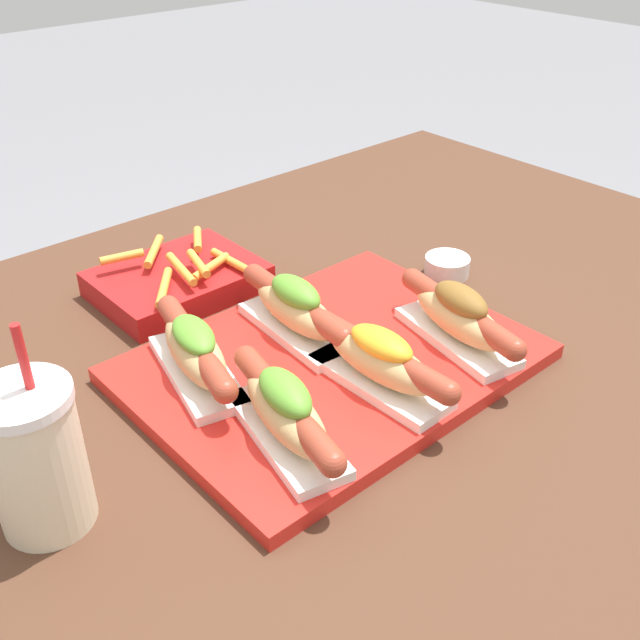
{
  "coord_description": "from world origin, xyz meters",
  "views": [
    {
      "loc": [
        -0.54,
        -0.55,
        1.25
      ],
      "look_at": [
        -0.06,
        -0.01,
        0.8
      ],
      "focal_mm": 42.0,
      "sensor_mm": 36.0,
      "label": 1
    }
  ],
  "objects": [
    {
      "name": "sauce_bowl",
      "position": [
        0.22,
        0.03,
        0.76
      ],
      "size": [
        0.06,
        0.06,
        0.03
      ],
      "color": "silver",
      "rests_on": "patio_table"
    },
    {
      "name": "serving_tray",
      "position": [
        -0.06,
        -0.03,
        0.75
      ],
      "size": [
        0.44,
        0.33,
        0.02
      ],
      "color": "red",
      "rests_on": "patio_table"
    },
    {
      "name": "patio_table",
      "position": [
        0.0,
        0.0,
        0.37
      ],
      "size": [
        1.37,
        0.99,
        0.74
      ],
      "color": "#4C2D1E",
      "rests_on": "ground_plane"
    },
    {
      "name": "drink_cup",
      "position": [
        -0.4,
        -0.03,
        0.82
      ],
      "size": [
        0.09,
        0.09,
        0.2
      ],
      "color": "beige",
      "rests_on": "patio_table"
    },
    {
      "name": "hot_dog_0",
      "position": [
        -0.19,
        -0.11,
        0.8
      ],
      "size": [
        0.09,
        0.2,
        0.07
      ],
      "color": "white",
      "rests_on": "serving_tray"
    },
    {
      "name": "hot_dog_2",
      "position": [
        0.07,
        -0.11,
        0.8
      ],
      "size": [
        0.09,
        0.21,
        0.07
      ],
      "color": "white",
      "rests_on": "serving_tray"
    },
    {
      "name": "hot_dog_3",
      "position": [
        -0.19,
        0.04,
        0.8
      ],
      "size": [
        0.1,
        0.2,
        0.07
      ],
      "color": "white",
      "rests_on": "serving_tray"
    },
    {
      "name": "hot_dog_4",
      "position": [
        -0.06,
        0.03,
        0.8
      ],
      "size": [
        0.07,
        0.21,
        0.07
      ],
      "color": "white",
      "rests_on": "serving_tray"
    },
    {
      "name": "fries_basket",
      "position": [
        -0.09,
        0.24,
        0.76
      ],
      "size": [
        0.21,
        0.17,
        0.06
      ],
      "color": "#B21919",
      "rests_on": "patio_table"
    },
    {
      "name": "hot_dog_1",
      "position": [
        -0.06,
        -0.11,
        0.8
      ],
      "size": [
        0.06,
        0.21,
        0.07
      ],
      "color": "white",
      "rests_on": "serving_tray"
    }
  ]
}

